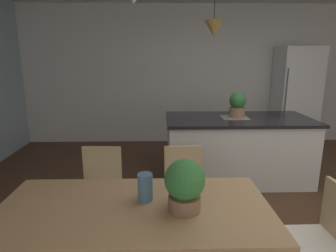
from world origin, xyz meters
The scene contains 12 objects.
ground_plane centered at (0.00, 0.00, -0.02)m, with size 10.00×8.40×0.04m, color #4C301E.
wall_back_kitchen centered at (0.00, 3.26, 1.35)m, with size 10.00×0.12×2.70m, color silver.
dining_table centered at (-1.51, -0.83, 0.68)m, with size 1.83×0.90×0.75m.
chair_kitchen_end centered at (-0.22, -0.83, 0.47)m, with size 0.41×0.41×0.87m.
chair_far_right centered at (-1.10, -0.02, 0.47)m, with size 0.41×0.41×0.87m.
chair_far_left centered at (-1.92, -0.02, 0.47)m, with size 0.42×0.42×0.87m.
kitchen_island centered at (-0.25, 1.28, 0.46)m, with size 2.00×0.98×0.91m.
refrigerator centered at (1.26, 2.86, 0.95)m, with size 0.74×0.67×1.91m.
pendant_over_island_main centered at (-0.64, 1.28, 2.07)m, with size 0.25×0.25×0.73m.
potted_plant_on_island centered at (-0.28, 1.28, 1.08)m, with size 0.22×0.22×0.35m.
potted_plant_on_table centered at (-1.17, -0.89, 0.93)m, with size 0.26×0.26×0.34m.
vase_on_dining_table centered at (-1.44, -0.76, 0.85)m, with size 0.10×0.10×0.20m.
Camera 1 is at (-1.32, -2.59, 1.73)m, focal length 30.83 mm.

